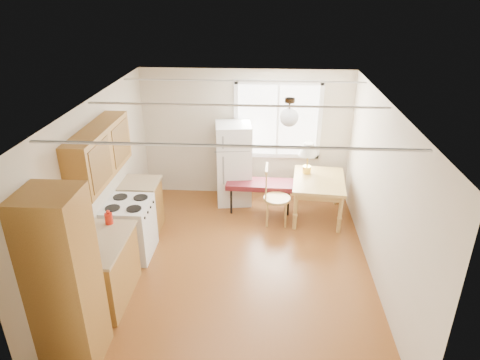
# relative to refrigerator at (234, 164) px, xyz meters

# --- Properties ---
(room_shell) EXTENTS (4.60, 5.60, 2.62)m
(room_shell) POSITION_rel_refrigerator_xyz_m (0.21, -2.12, 0.47)
(room_shell) COLOR #5A2F12
(room_shell) RESTS_ON ground
(kitchen_run) EXTENTS (0.65, 3.40, 2.20)m
(kitchen_run) POSITION_rel_refrigerator_xyz_m (-1.50, -2.75, 0.06)
(kitchen_run) COLOR brown
(kitchen_run) RESTS_ON ground
(window_unit) EXTENTS (1.64, 0.05, 1.51)m
(window_unit) POSITION_rel_refrigerator_xyz_m (0.81, 0.35, 0.77)
(window_unit) COLOR white
(window_unit) RESTS_ON room_shell
(pendant_light) EXTENTS (0.26, 0.26, 0.40)m
(pendant_light) POSITION_rel_refrigerator_xyz_m (0.91, -1.72, 1.45)
(pendant_light) COLOR #302215
(pendant_light) RESTS_ON room_shell
(refrigerator) EXTENTS (0.73, 0.73, 1.57)m
(refrigerator) POSITION_rel_refrigerator_xyz_m (0.00, 0.00, 0.00)
(refrigerator) COLOR white
(refrigerator) RESTS_ON ground
(bench) EXTENTS (1.26, 0.50, 0.57)m
(bench) POSITION_rel_refrigerator_xyz_m (0.52, -0.35, -0.27)
(bench) COLOR #57141C
(bench) RESTS_ON ground
(dining_table) EXTENTS (1.00, 1.27, 0.74)m
(dining_table) POSITION_rel_refrigerator_xyz_m (1.56, -0.52, -0.14)
(dining_table) COLOR #AB8541
(dining_table) RESTS_ON ground
(chair) EXTENTS (0.47, 0.47, 1.07)m
(chair) POSITION_rel_refrigerator_xyz_m (0.72, -0.82, -0.17)
(chair) COLOR #AB8541
(chair) RESTS_ON ground
(table_lamp) EXTENTS (0.33, 0.33, 0.58)m
(table_lamp) POSITION_rel_refrigerator_xyz_m (1.36, -0.26, 0.38)
(table_lamp) COLOR gold
(table_lamp) RESTS_ON dining_table
(coffee_maker) EXTENTS (0.24, 0.28, 0.38)m
(coffee_maker) POSITION_rel_refrigerator_xyz_m (-1.51, -3.35, 0.25)
(coffee_maker) COLOR black
(coffee_maker) RESTS_ON kitchen_run
(kettle) EXTENTS (0.11, 0.11, 0.21)m
(kettle) POSITION_rel_refrigerator_xyz_m (-1.52, -2.52, 0.20)
(kettle) COLOR red
(kettle) RESTS_ON kitchen_run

